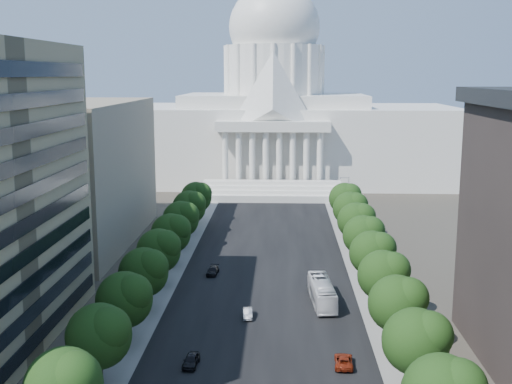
# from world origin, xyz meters

# --- Properties ---
(road_asphalt) EXTENTS (30.00, 260.00, 0.01)m
(road_asphalt) POSITION_xyz_m (0.00, 90.00, 0.00)
(road_asphalt) COLOR black
(road_asphalt) RESTS_ON ground
(sidewalk_left) EXTENTS (8.00, 260.00, 0.02)m
(sidewalk_left) POSITION_xyz_m (-19.00, 90.00, 0.00)
(sidewalk_left) COLOR gray
(sidewalk_left) RESTS_ON ground
(sidewalk_right) EXTENTS (8.00, 260.00, 0.02)m
(sidewalk_right) POSITION_xyz_m (19.00, 90.00, 0.00)
(sidewalk_right) COLOR gray
(sidewalk_right) RESTS_ON ground
(capitol) EXTENTS (120.00, 56.00, 73.00)m
(capitol) POSITION_xyz_m (0.00, 184.89, 20.01)
(capitol) COLOR white
(capitol) RESTS_ON ground
(office_block_left_far) EXTENTS (38.00, 52.00, 30.00)m
(office_block_left_far) POSITION_xyz_m (-48.00, 100.00, 15.00)
(office_block_left_far) COLOR gray
(office_block_left_far) RESTS_ON ground
(tree_l_b) EXTENTS (7.79, 7.60, 9.97)m
(tree_l_b) POSITION_xyz_m (-17.66, 23.81, 6.45)
(tree_l_b) COLOR #33261C
(tree_l_b) RESTS_ON ground
(tree_l_c) EXTENTS (7.79, 7.60, 9.97)m
(tree_l_c) POSITION_xyz_m (-17.66, 35.81, 6.45)
(tree_l_c) COLOR #33261C
(tree_l_c) RESTS_ON ground
(tree_l_d) EXTENTS (7.79, 7.60, 9.97)m
(tree_l_d) POSITION_xyz_m (-17.66, 47.81, 6.45)
(tree_l_d) COLOR #33261C
(tree_l_d) RESTS_ON ground
(tree_l_e) EXTENTS (7.79, 7.60, 9.97)m
(tree_l_e) POSITION_xyz_m (-17.66, 59.81, 6.45)
(tree_l_e) COLOR #33261C
(tree_l_e) RESTS_ON ground
(tree_l_f) EXTENTS (7.79, 7.60, 9.97)m
(tree_l_f) POSITION_xyz_m (-17.66, 71.81, 6.45)
(tree_l_f) COLOR #33261C
(tree_l_f) RESTS_ON ground
(tree_l_g) EXTENTS (7.79, 7.60, 9.97)m
(tree_l_g) POSITION_xyz_m (-17.66, 83.81, 6.45)
(tree_l_g) COLOR #33261C
(tree_l_g) RESTS_ON ground
(tree_l_h) EXTENTS (7.79, 7.60, 9.97)m
(tree_l_h) POSITION_xyz_m (-17.66, 95.81, 6.45)
(tree_l_h) COLOR #33261C
(tree_l_h) RESTS_ON ground
(tree_l_i) EXTENTS (7.79, 7.60, 9.97)m
(tree_l_i) POSITION_xyz_m (-17.66, 107.81, 6.45)
(tree_l_i) COLOR #33261C
(tree_l_i) RESTS_ON ground
(tree_l_j) EXTENTS (7.79, 7.60, 9.97)m
(tree_l_j) POSITION_xyz_m (-17.66, 119.81, 6.45)
(tree_l_j) COLOR #33261C
(tree_l_j) RESTS_ON ground
(tree_r_c) EXTENTS (7.79, 7.60, 9.97)m
(tree_r_c) POSITION_xyz_m (18.34, 35.81, 6.45)
(tree_r_c) COLOR #33261C
(tree_r_c) RESTS_ON ground
(tree_r_d) EXTENTS (7.79, 7.60, 9.97)m
(tree_r_d) POSITION_xyz_m (18.34, 47.81, 6.45)
(tree_r_d) COLOR #33261C
(tree_r_d) RESTS_ON ground
(tree_r_e) EXTENTS (7.79, 7.60, 9.97)m
(tree_r_e) POSITION_xyz_m (18.34, 59.81, 6.45)
(tree_r_e) COLOR #33261C
(tree_r_e) RESTS_ON ground
(tree_r_f) EXTENTS (7.79, 7.60, 9.97)m
(tree_r_f) POSITION_xyz_m (18.34, 71.81, 6.45)
(tree_r_f) COLOR #33261C
(tree_r_f) RESTS_ON ground
(tree_r_g) EXTENTS (7.79, 7.60, 9.97)m
(tree_r_g) POSITION_xyz_m (18.34, 83.81, 6.45)
(tree_r_g) COLOR #33261C
(tree_r_g) RESTS_ON ground
(tree_r_h) EXTENTS (7.79, 7.60, 9.97)m
(tree_r_h) POSITION_xyz_m (18.34, 95.81, 6.45)
(tree_r_h) COLOR #33261C
(tree_r_h) RESTS_ON ground
(tree_r_i) EXTENTS (7.79, 7.60, 9.97)m
(tree_r_i) POSITION_xyz_m (18.34, 107.81, 6.45)
(tree_r_i) COLOR #33261C
(tree_r_i) RESTS_ON ground
(tree_r_j) EXTENTS (7.79, 7.60, 9.97)m
(tree_r_j) POSITION_xyz_m (18.34, 119.81, 6.45)
(tree_r_j) COLOR #33261C
(tree_r_j) RESTS_ON ground
(streetlight_b) EXTENTS (2.61, 0.44, 9.00)m
(streetlight_b) POSITION_xyz_m (19.90, 35.00, 5.82)
(streetlight_b) COLOR gray
(streetlight_b) RESTS_ON ground
(streetlight_c) EXTENTS (2.61, 0.44, 9.00)m
(streetlight_c) POSITION_xyz_m (19.90, 60.00, 5.82)
(streetlight_c) COLOR gray
(streetlight_c) RESTS_ON ground
(streetlight_d) EXTENTS (2.61, 0.44, 9.00)m
(streetlight_d) POSITION_xyz_m (19.90, 85.00, 5.82)
(streetlight_d) COLOR gray
(streetlight_d) RESTS_ON ground
(streetlight_e) EXTENTS (2.61, 0.44, 9.00)m
(streetlight_e) POSITION_xyz_m (19.90, 110.00, 5.82)
(streetlight_e) COLOR gray
(streetlight_e) RESTS_ON ground
(streetlight_f) EXTENTS (2.61, 0.44, 9.00)m
(streetlight_f) POSITION_xyz_m (19.90, 135.00, 5.82)
(streetlight_f) COLOR gray
(streetlight_f) RESTS_ON ground
(car_dark_a) EXTENTS (2.00, 4.33, 1.44)m
(car_dark_a) POSITION_xyz_m (-8.25, 41.61, 0.72)
(car_dark_a) COLOR black
(car_dark_a) RESTS_ON ground
(car_silver) EXTENTS (1.57, 3.94, 1.28)m
(car_silver) POSITION_xyz_m (-2.08, 57.96, 0.64)
(car_silver) COLOR #A8AAB0
(car_silver) RESTS_ON ground
(car_red) EXTENTS (2.49, 4.92, 1.33)m
(car_red) POSITION_xyz_m (10.69, 42.33, 0.67)
(car_red) COLOR maroon
(car_red) RESTS_ON ground
(car_dark_b) EXTENTS (2.17, 4.66, 1.32)m
(car_dark_b) POSITION_xyz_m (-9.52, 78.50, 0.66)
(car_dark_b) COLOR black
(car_dark_b) RESTS_ON ground
(city_bus) EXTENTS (4.09, 13.38, 3.67)m
(city_bus) POSITION_xyz_m (9.31, 64.40, 1.84)
(city_bus) COLOR silver
(city_bus) RESTS_ON ground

